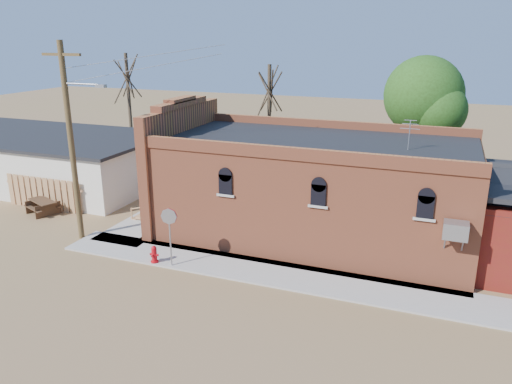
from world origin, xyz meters
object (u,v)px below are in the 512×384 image
(stop_sign, at_px, (169,222))
(picnic_table, at_px, (43,205))
(utility_pole, at_px, (72,139))
(trash_barrel, at_px, (161,219))
(fire_hydrant, at_px, (154,254))
(brick_bar, at_px, (308,188))

(stop_sign, height_order, picnic_table, stop_sign)
(utility_pole, bearing_deg, trash_barrel, 39.92)
(stop_sign, xyz_separation_m, picnic_table, (-9.75, 3.20, -1.51))
(utility_pole, bearing_deg, stop_sign, -12.25)
(utility_pole, relative_size, picnic_table, 4.16)
(trash_barrel, bearing_deg, utility_pole, -140.08)
(fire_hydrant, bearing_deg, trash_barrel, 93.61)
(fire_hydrant, relative_size, stop_sign, 0.30)
(fire_hydrant, height_order, picnic_table, fire_hydrant)
(fire_hydrant, xyz_separation_m, picnic_table, (-8.93, 3.20, 0.04))
(utility_pole, distance_m, picnic_table, 6.34)
(brick_bar, xyz_separation_m, fire_hydrant, (-5.08, -5.50, -1.90))
(utility_pole, height_order, trash_barrel, utility_pole)
(brick_bar, distance_m, stop_sign, 6.96)
(stop_sign, bearing_deg, utility_pole, -179.96)
(utility_pole, distance_m, fire_hydrant, 6.51)
(brick_bar, distance_m, picnic_table, 14.31)
(brick_bar, relative_size, trash_barrel, 20.77)
(picnic_table, bearing_deg, brick_bar, 31.96)
(brick_bar, distance_m, utility_pole, 10.96)
(picnic_table, bearing_deg, trash_barrel, 25.74)
(utility_pole, bearing_deg, picnic_table, 154.64)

